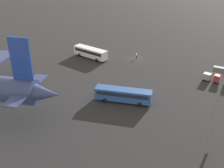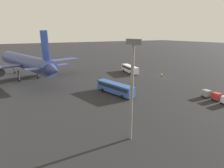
{
  "view_description": "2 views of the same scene",
  "coord_description": "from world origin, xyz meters",
  "views": [
    {
      "loc": [
        -31.89,
        76.54,
        32.69
      ],
      "look_at": [
        -4.19,
        24.31,
        2.85
      ],
      "focal_mm": 45.0,
      "sensor_mm": 36.0,
      "label": 1
    },
    {
      "loc": [
        -49.35,
        50.32,
        16.89
      ],
      "look_at": [
        -7.7,
        26.91,
        3.02
      ],
      "focal_mm": 28.0,
      "sensor_mm": 36.0,
      "label": 2
    }
  ],
  "objects": [
    {
      "name": "shuttle_bus_far",
      "position": [
        -8.01,
        26.04,
        1.92
      ],
      "size": [
        13.17,
        5.74,
        3.2
      ],
      "rotation": [
        0.0,
        0.0,
        0.25
      ],
      "color": "#2D5199",
      "rests_on": "ground"
    },
    {
      "name": "ground_plane",
      "position": [
        0.0,
        0.0,
        0.0
      ],
      "size": [
        600.0,
        600.0,
        0.0
      ],
      "primitive_type": "plane",
      "color": "#232326"
    },
    {
      "name": "shuttle_bus_near",
      "position": [
        13.1,
        6.1,
        1.92
      ],
      "size": [
        12.0,
        4.65,
        3.19
      ],
      "rotation": [
        0.0,
        0.0,
        -0.16
      ],
      "color": "white",
      "rests_on": "ground"
    },
    {
      "name": "light_pole",
      "position": [
        -28.65,
        35.19,
        10.02
      ],
      "size": [
        2.8,
        0.7,
        16.16
      ],
      "color": "slate",
      "rests_on": "ground"
    },
    {
      "name": "cargo_cart_grey",
      "position": [
        -22.73,
        5.76,
        1.19
      ],
      "size": [
        2.22,
        1.95,
        2.06
      ],
      "rotation": [
        0.0,
        0.0,
        -0.15
      ],
      "color": "#38383D",
      "rests_on": "ground"
    },
    {
      "name": "worker_person",
      "position": [
        0.06,
        -0.28,
        0.87
      ],
      "size": [
        0.38,
        0.38,
        1.74
      ],
      "color": "#1E1E2D",
      "rests_on": "ground"
    },
    {
      "name": "cargo_cart_red",
      "position": [
        -25.48,
        5.63,
        1.19
      ],
      "size": [
        2.22,
        1.95,
        2.06
      ],
      "rotation": [
        0.0,
        0.0,
        -0.15
      ],
      "color": "#38383D",
      "rests_on": "ground"
    }
  ]
}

